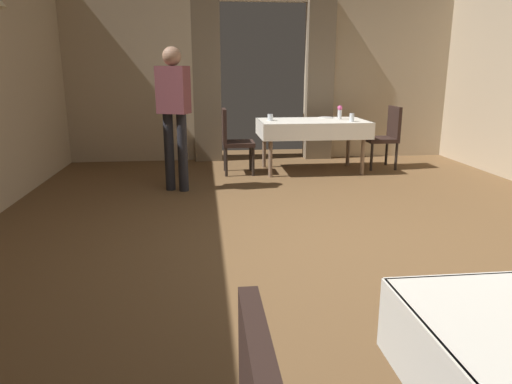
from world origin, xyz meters
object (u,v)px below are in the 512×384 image
(chair_mid_right, at_px, (386,134))
(plate_mid_c, at_px, (326,118))
(glass_mid_b, at_px, (270,117))
(glass_mid_d, at_px, (352,118))
(chair_mid_left, at_px, (233,138))
(dining_table_mid, at_px, (312,126))
(flower_vase_mid, at_px, (340,112))
(person_waiter_by_doorway, at_px, (174,107))

(chair_mid_right, relative_size, plate_mid_c, 4.18)
(glass_mid_b, xyz_separation_m, plate_mid_c, (0.90, 0.32, -0.04))
(glass_mid_d, bearing_deg, chair_mid_left, 172.58)
(plate_mid_c, bearing_deg, glass_mid_b, -160.53)
(glass_mid_b, xyz_separation_m, glass_mid_d, (1.12, -0.26, 0.01))
(dining_table_mid, xyz_separation_m, glass_mid_d, (0.50, -0.27, 0.14))
(chair_mid_left, height_order, glass_mid_b, chair_mid_left)
(glass_mid_b, height_order, glass_mid_d, glass_mid_d)
(dining_table_mid, height_order, flower_vase_mid, flower_vase_mid)
(plate_mid_c, distance_m, person_waiter_by_doorway, 2.55)
(glass_mid_d, bearing_deg, dining_table_mid, 152.00)
(flower_vase_mid, bearing_deg, person_waiter_by_doorway, -156.15)
(chair_mid_left, height_order, plate_mid_c, chair_mid_left)
(dining_table_mid, distance_m, chair_mid_right, 1.18)
(chair_mid_right, relative_size, person_waiter_by_doorway, 0.54)
(person_waiter_by_doorway, bearing_deg, glass_mid_b, 35.91)
(dining_table_mid, distance_m, glass_mid_d, 0.58)
(chair_mid_left, xyz_separation_m, glass_mid_d, (1.66, -0.22, 0.29))
(plate_mid_c, bearing_deg, chair_mid_left, -166.07)
(plate_mid_c, bearing_deg, chair_mid_right, -12.84)
(flower_vase_mid, xyz_separation_m, plate_mid_c, (-0.15, 0.22, -0.10))
(dining_table_mid, bearing_deg, glass_mid_b, -179.18)
(flower_vase_mid, bearing_deg, glass_mid_d, -78.30)
(glass_mid_d, distance_m, person_waiter_by_doorway, 2.52)
(dining_table_mid, relative_size, chair_mid_right, 1.68)
(flower_vase_mid, bearing_deg, dining_table_mid, -168.50)
(chair_mid_right, xyz_separation_m, flower_vase_mid, (-0.74, -0.02, 0.34))
(dining_table_mid, bearing_deg, chair_mid_right, 5.27)
(plate_mid_c, relative_size, person_waiter_by_doorway, 0.13)
(chair_mid_right, bearing_deg, flower_vase_mid, -178.40)
(chair_mid_left, height_order, flower_vase_mid, flower_vase_mid)
(dining_table_mid, distance_m, person_waiter_by_doorway, 2.17)
(dining_table_mid, xyz_separation_m, flower_vase_mid, (0.43, 0.09, 0.19))
(dining_table_mid, relative_size, person_waiter_by_doorway, 0.91)
(person_waiter_by_doorway, bearing_deg, plate_mid_c, 29.80)
(plate_mid_c, bearing_deg, dining_table_mid, -132.15)
(dining_table_mid, height_order, glass_mid_d, glass_mid_d)
(dining_table_mid, xyz_separation_m, glass_mid_b, (-0.62, -0.01, 0.13))
(dining_table_mid, xyz_separation_m, chair_mid_left, (-1.16, -0.05, -0.15))
(glass_mid_b, bearing_deg, dining_table_mid, 0.82)
(glass_mid_d, xyz_separation_m, person_waiter_by_doorway, (-2.42, -0.68, 0.22))
(flower_vase_mid, bearing_deg, chair_mid_left, -175.12)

